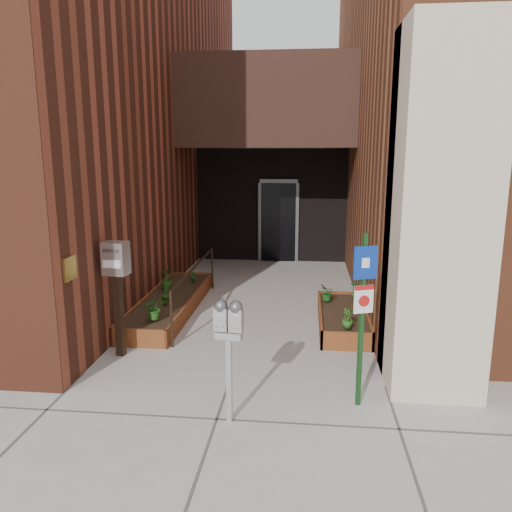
# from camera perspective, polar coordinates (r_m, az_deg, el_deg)

# --- Properties ---
(ground) EXTENTS (80.00, 80.00, 0.00)m
(ground) POSITION_cam_1_polar(r_m,az_deg,el_deg) (6.76, -2.97, -13.91)
(ground) COLOR #9E9991
(ground) RESTS_ON ground
(architecture) EXTENTS (20.00, 14.60, 10.00)m
(architecture) POSITION_cam_1_polar(r_m,az_deg,el_deg) (13.10, 0.87, 20.93)
(architecture) COLOR brown
(architecture) RESTS_ON ground
(planter_left) EXTENTS (0.90, 3.60, 0.30)m
(planter_left) POSITION_cam_1_polar(r_m,az_deg,el_deg) (9.48, -9.79, -5.45)
(planter_left) COLOR brown
(planter_left) RESTS_ON ground
(planter_right) EXTENTS (0.80, 2.20, 0.30)m
(planter_right) POSITION_cam_1_polar(r_m,az_deg,el_deg) (8.70, 9.86, -7.08)
(planter_right) COLOR brown
(planter_right) RESTS_ON ground
(handrail) EXTENTS (0.04, 3.34, 0.90)m
(handrail) POSITION_cam_1_polar(r_m,az_deg,el_deg) (9.15, -6.99, -2.01)
(handrail) COLOR black
(handrail) RESTS_ON ground
(parking_meter) EXTENTS (0.32, 0.17, 1.40)m
(parking_meter) POSITION_cam_1_polar(r_m,az_deg,el_deg) (5.39, -3.15, -8.28)
(parking_meter) COLOR #B3B3B6
(parking_meter) RESTS_ON ground
(sign_post) EXTENTS (0.27, 0.12, 2.06)m
(sign_post) POSITION_cam_1_polar(r_m,az_deg,el_deg) (5.78, 12.12, -5.22)
(sign_post) COLOR #163C17
(sign_post) RESTS_ON ground
(payment_dropbox) EXTENTS (0.36, 0.29, 1.69)m
(payment_dropbox) POSITION_cam_1_polar(r_m,az_deg,el_deg) (7.36, -15.63, -2.06)
(payment_dropbox) COLOR black
(payment_dropbox) RESTS_ON ground
(shrub_left_a) EXTENTS (0.43, 0.43, 0.36)m
(shrub_left_a) POSITION_cam_1_polar(r_m,az_deg,el_deg) (8.16, -11.52, -5.85)
(shrub_left_a) COLOR #2A631C
(shrub_left_a) RESTS_ON planter_left
(shrub_left_b) EXTENTS (0.21, 0.21, 0.33)m
(shrub_left_b) POSITION_cam_1_polar(r_m,az_deg,el_deg) (8.96, -10.33, -4.28)
(shrub_left_b) COLOR #255618
(shrub_left_b) RESTS_ON planter_left
(shrub_left_c) EXTENTS (0.31, 0.31, 0.40)m
(shrub_left_c) POSITION_cam_1_polar(r_m,az_deg,el_deg) (9.85, -10.22, -2.59)
(shrub_left_c) COLOR #225217
(shrub_left_c) RESTS_ON planter_left
(shrub_left_d) EXTENTS (0.20, 0.20, 0.34)m
(shrub_left_d) POSITION_cam_1_polar(r_m,az_deg,el_deg) (10.38, -7.23, -1.90)
(shrub_left_d) COLOR #1C621C
(shrub_left_d) RESTS_ON planter_left
(shrub_right_a) EXTENTS (0.24, 0.24, 0.30)m
(shrub_right_a) POSITION_cam_1_polar(r_m,az_deg,el_deg) (7.74, 10.43, -7.02)
(shrub_right_a) COLOR #2B621C
(shrub_right_a) RESTS_ON planter_right
(shrub_right_b) EXTENTS (0.21, 0.21, 0.33)m
(shrub_right_b) POSITION_cam_1_polar(r_m,az_deg,el_deg) (9.26, 11.20, -3.78)
(shrub_right_b) COLOR #215A19
(shrub_right_b) RESTS_ON planter_right
(shrub_right_c) EXTENTS (0.27, 0.27, 0.30)m
(shrub_right_c) POSITION_cam_1_polar(r_m,az_deg,el_deg) (9.04, 8.15, -4.17)
(shrub_right_c) COLOR #18561B
(shrub_right_c) RESTS_ON planter_right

